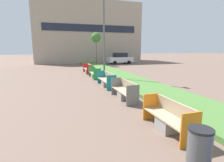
{
  "coord_description": "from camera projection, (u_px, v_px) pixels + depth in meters",
  "views": [
    {
      "loc": [
        -2.27,
        3.47,
        2.5
      ],
      "look_at": [
        0.9,
        13.25,
        0.6
      ],
      "focal_mm": 28.0,
      "sensor_mm": 36.0,
      "label": 1
    }
  ],
  "objects": [
    {
      "name": "planter_grass_strip",
      "position": [
        157.0,
        91.0,
        10.07
      ],
      "size": [
        2.8,
        120.0,
        0.18
      ],
      "color": "#4C7A38",
      "rests_on": "ground"
    },
    {
      "name": "building_backdrop",
      "position": [
        87.0,
        33.0,
        34.34
      ],
      "size": [
        19.26,
        8.72,
        10.97
      ],
      "color": "tan",
      "rests_on": "ground"
    },
    {
      "name": "bench_orange_frame",
      "position": [
        168.0,
        119.0,
        5.35
      ],
      "size": [
        0.65,
        1.98,
        0.94
      ],
      "color": "gray",
      "rests_on": "ground"
    },
    {
      "name": "bench_grey_frame",
      "position": [
        125.0,
        92.0,
        8.72
      ],
      "size": [
        0.65,
        2.17,
        0.94
      ],
      "color": "gray",
      "rests_on": "ground"
    },
    {
      "name": "bench_teal_frame",
      "position": [
        107.0,
        81.0,
        11.73
      ],
      "size": [
        0.65,
        2.46,
        0.94
      ],
      "color": "gray",
      "rests_on": "ground"
    },
    {
      "name": "bench_green_frame",
      "position": [
        95.0,
        74.0,
        15.14
      ],
      "size": [
        0.65,
        2.1,
        0.94
      ],
      "color": "gray",
      "rests_on": "ground"
    },
    {
      "name": "bench_red_frame",
      "position": [
        88.0,
        70.0,
        18.21
      ],
      "size": [
        0.65,
        2.35,
        0.94
      ],
      "color": "gray",
      "rests_on": "ground"
    },
    {
      "name": "litter_bin",
      "position": [
        199.0,
        150.0,
        3.55
      ],
      "size": [
        0.49,
        0.49,
        0.94
      ],
      "color": "#4C4F51",
      "rests_on": "ground"
    },
    {
      "name": "street_lamp_post",
      "position": [
        104.0,
        20.0,
        13.74
      ],
      "size": [
        0.24,
        0.44,
        8.71
      ],
      "color": "#56595B",
      "rests_on": "ground"
    },
    {
      "name": "sapling_tree_far",
      "position": [
        96.0,
        38.0,
        25.54
      ],
      "size": [
        1.42,
        1.42,
        4.87
      ],
      "color": "brown",
      "rests_on": "ground"
    },
    {
      "name": "parked_car_distant",
      "position": [
        120.0,
        58.0,
        29.32
      ],
      "size": [
        4.29,
        2.0,
        1.86
      ],
      "rotation": [
        0.0,
        0.0,
        0.06
      ],
      "color": "silver",
      "rests_on": "ground"
    }
  ]
}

